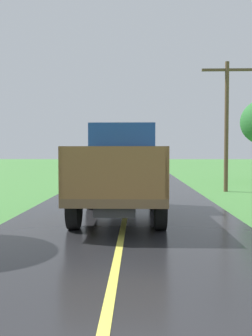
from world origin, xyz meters
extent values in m
cube|color=#2D2D30|center=(-0.14, 8.10, 0.68)|extent=(0.90, 5.51, 0.24)
cube|color=brown|center=(-0.14, 8.10, 0.88)|extent=(2.30, 5.80, 0.20)
cube|color=#1E479E|center=(-0.14, 10.05, 1.93)|extent=(2.10, 1.90, 1.90)
cube|color=black|center=(-0.14, 11.01, 2.26)|extent=(1.78, 0.02, 0.76)
cube|color=brown|center=(-1.25, 7.13, 1.53)|extent=(0.08, 3.85, 1.10)
cube|color=brown|center=(0.97, 7.13, 1.53)|extent=(0.08, 3.85, 1.10)
cube|color=brown|center=(-0.14, 5.24, 1.53)|extent=(2.30, 0.08, 1.10)
cube|color=brown|center=(-0.14, 9.01, 1.53)|extent=(2.30, 0.08, 1.10)
cylinder|color=black|center=(-1.19, 9.90, 0.58)|extent=(0.28, 1.00, 1.00)
cylinder|color=black|center=(0.91, 9.90, 0.58)|extent=(0.28, 1.00, 1.00)
cylinder|color=black|center=(-1.19, 6.51, 0.58)|extent=(0.28, 1.00, 1.00)
cylinder|color=black|center=(0.91, 6.51, 0.58)|extent=(0.28, 1.00, 1.00)
ellipsoid|color=#A3BE22|center=(-0.68, 5.60, 1.45)|extent=(0.41, 0.40, 0.49)
ellipsoid|color=#97B721|center=(0.10, 8.40, 1.78)|extent=(0.40, 0.39, 0.39)
ellipsoid|color=#9FC42A|center=(-0.02, 8.43, 1.45)|extent=(0.57, 0.62, 0.48)
ellipsoid|color=#A3C61E|center=(0.34, 6.96, 1.18)|extent=(0.47, 0.54, 0.49)
ellipsoid|color=#A8CB20|center=(0.57, 5.92, 1.51)|extent=(0.60, 0.57, 0.41)
ellipsoid|color=#99BE1D|center=(-0.79, 8.05, 1.47)|extent=(0.44, 0.55, 0.46)
ellipsoid|color=#98CB23|center=(0.73, 5.66, 1.45)|extent=(0.48, 0.58, 0.39)
cylinder|color=brown|center=(4.75, 15.97, 3.19)|extent=(0.20, 0.20, 6.39)
cube|color=brown|center=(4.75, 15.97, 5.99)|extent=(2.47, 0.12, 0.12)
camera|label=1|loc=(0.35, -2.39, 1.96)|focal=39.43mm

